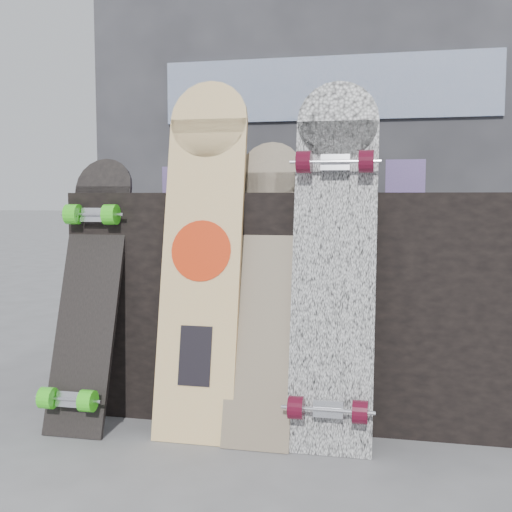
% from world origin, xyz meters
% --- Properties ---
extents(ground, '(60.00, 60.00, 0.00)m').
position_xyz_m(ground, '(0.00, 0.00, 0.00)').
color(ground, slate).
rests_on(ground, ground).
extents(vendor_table, '(1.60, 0.60, 0.80)m').
position_xyz_m(vendor_table, '(0.00, 0.50, 0.40)').
color(vendor_table, black).
rests_on(vendor_table, ground).
extents(booth, '(2.40, 0.22, 2.20)m').
position_xyz_m(booth, '(0.00, 1.35, 1.10)').
color(booth, '#2E2E32').
rests_on(booth, ground).
extents(merch_box_purple, '(0.18, 0.12, 0.10)m').
position_xyz_m(merch_box_purple, '(-0.45, 0.52, 0.85)').
color(merch_box_purple, '#513D7D').
rests_on(merch_box_purple, vendor_table).
extents(merch_box_small, '(0.14, 0.14, 0.12)m').
position_xyz_m(merch_box_small, '(0.36, 0.58, 0.86)').
color(merch_box_small, '#513D7D').
rests_on(merch_box_small, vendor_table).
extents(merch_box_flat, '(0.22, 0.10, 0.06)m').
position_xyz_m(merch_box_flat, '(-0.12, 0.51, 0.83)').
color(merch_box_flat, '#D1B78C').
rests_on(merch_box_flat, vendor_table).
extents(longboard_geisha, '(0.27, 0.27, 1.18)m').
position_xyz_m(longboard_geisha, '(-0.29, 0.16, 0.62)').
color(longboard_geisha, beige).
rests_on(longboard_geisha, ground).
extents(longboard_celtic, '(0.22, 0.31, 0.97)m').
position_xyz_m(longboard_celtic, '(-0.08, 0.16, 0.52)').
color(longboard_celtic, tan).
rests_on(longboard_celtic, ground).
extents(longboard_cascadia, '(0.26, 0.29, 1.16)m').
position_xyz_m(longboard_cascadia, '(0.14, 0.12, 0.60)').
color(longboard_cascadia, white).
rests_on(longboard_cascadia, ground).
extents(skateboard_dark, '(0.21, 0.37, 0.93)m').
position_xyz_m(skateboard_dark, '(-0.69, 0.13, 0.48)').
color(skateboard_dark, black).
rests_on(skateboard_dark, ground).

